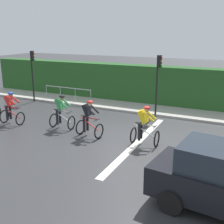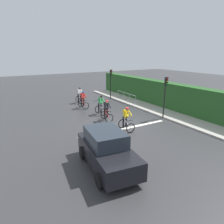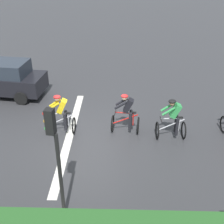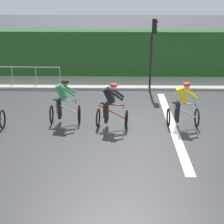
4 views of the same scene
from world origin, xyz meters
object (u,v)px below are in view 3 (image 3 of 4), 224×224
at_px(cyclist_mid, 173,120).
at_px(cyclist_fourth, 127,115).
at_px(car_black, 3,79).
at_px(cyclist_trailing, 61,115).
at_px(traffic_light_near_crossing, 55,150).

bearing_deg(cyclist_mid, cyclist_fourth, -102.22).
height_order(cyclist_fourth, car_black, car_black).
bearing_deg(cyclist_fourth, cyclist_trailing, -86.92).
xyz_separation_m(cyclist_fourth, traffic_light_near_crossing, (4.30, -1.82, 1.43)).
distance_m(cyclist_fourth, car_black, 6.82).
relative_size(car_black, traffic_light_near_crossing, 1.28).
bearing_deg(cyclist_mid, car_black, -115.09).
distance_m(cyclist_mid, cyclist_trailing, 4.28).
bearing_deg(cyclist_trailing, car_black, -134.39).
distance_m(car_black, traffic_light_near_crossing, 8.72).
relative_size(cyclist_mid, cyclist_fourth, 1.00).
relative_size(cyclist_mid, cyclist_trailing, 1.00).
xyz_separation_m(cyclist_fourth, car_black, (-3.24, -5.99, 0.08)).
distance_m(cyclist_trailing, car_black, 4.83).
bearing_deg(car_black, cyclist_fourth, 61.59).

